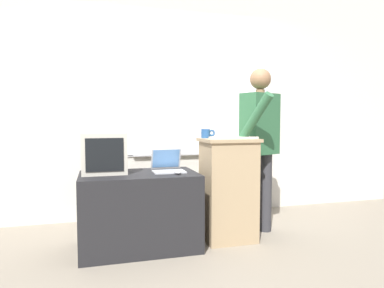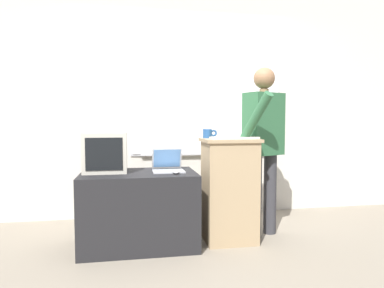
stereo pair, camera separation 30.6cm
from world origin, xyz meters
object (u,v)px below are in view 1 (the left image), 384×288
object	(u,v)px
crt_monitor	(104,153)
coffee_mug	(206,133)
lectern_podium	(228,189)
wireless_keyboard	(234,138)
person_presenter	(260,139)
laptop	(167,165)
computer_mouse_by_laptop	(178,172)
side_desk	(139,211)

from	to	relation	value
crt_monitor	coffee_mug	size ratio (longest dim) A/B	2.80
lectern_podium	wireless_keyboard	xyz separation A→B (m)	(0.03, -0.05, 0.50)
person_presenter	coffee_mug	world-z (taller)	person_presenter
wireless_keyboard	crt_monitor	distance (m)	1.21
laptop	wireless_keyboard	world-z (taller)	wireless_keyboard
crt_monitor	wireless_keyboard	bearing A→B (deg)	-8.47
lectern_podium	coffee_mug	distance (m)	0.59
computer_mouse_by_laptop	laptop	bearing A→B (deg)	104.61
laptop	coffee_mug	distance (m)	0.51
side_desk	laptop	bearing A→B (deg)	11.57
person_presenter	coffee_mug	bearing A→B (deg)	151.33
lectern_podium	laptop	bearing A→B (deg)	172.87
coffee_mug	computer_mouse_by_laptop	bearing A→B (deg)	-142.54
laptop	coffee_mug	world-z (taller)	coffee_mug
lectern_podium	crt_monitor	distance (m)	1.23
person_presenter	computer_mouse_by_laptop	xyz separation A→B (m)	(-0.92, -0.22, -0.27)
crt_monitor	coffee_mug	xyz separation A→B (m)	(0.98, 0.02, 0.17)
crt_monitor	coffee_mug	bearing A→B (deg)	1.26
side_desk	crt_monitor	bearing A→B (deg)	160.65
person_presenter	laptop	size ratio (longest dim) A/B	5.80
wireless_keyboard	computer_mouse_by_laptop	world-z (taller)	wireless_keyboard
side_desk	wireless_keyboard	bearing A→B (deg)	-4.61
lectern_podium	crt_monitor	size ratio (longest dim) A/B	2.48
lectern_podium	coffee_mug	xyz separation A→B (m)	(-0.18, 0.14, 0.54)
side_desk	person_presenter	distance (m)	1.40
side_desk	coffee_mug	xyz separation A→B (m)	(0.68, 0.13, 0.69)
laptop	wireless_keyboard	size ratio (longest dim) A/B	0.65
computer_mouse_by_laptop	coffee_mug	distance (m)	0.56
side_desk	computer_mouse_by_laptop	bearing A→B (deg)	-23.98
lectern_podium	computer_mouse_by_laptop	world-z (taller)	lectern_podium
lectern_podium	wireless_keyboard	bearing A→B (deg)	-61.38
laptop	computer_mouse_by_laptop	xyz separation A→B (m)	(0.05, -0.20, -0.04)
person_presenter	laptop	bearing A→B (deg)	157.65
lectern_podium	coffee_mug	bearing A→B (deg)	141.07
side_desk	coffee_mug	bearing A→B (deg)	10.56
person_presenter	crt_monitor	xyz separation A→B (m)	(-1.54, 0.03, -0.10)
wireless_keyboard	computer_mouse_by_laptop	distance (m)	0.64
side_desk	person_presenter	xyz separation A→B (m)	(1.24, 0.08, 0.63)
wireless_keyboard	coffee_mug	bearing A→B (deg)	136.35
side_desk	coffee_mug	distance (m)	0.98
computer_mouse_by_laptop	coffee_mug	size ratio (longest dim) A/B	0.70
lectern_podium	side_desk	xyz separation A→B (m)	(-0.86, 0.02, -0.15)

